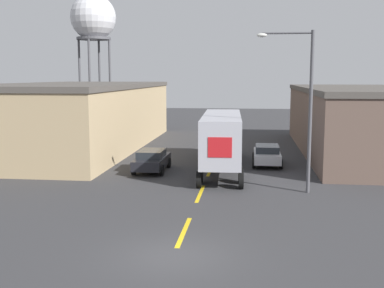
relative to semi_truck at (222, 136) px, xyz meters
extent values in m
plane|color=#333335|center=(-0.77, -16.50, -2.33)|extent=(160.00, 160.00, 0.00)
cube|color=gold|center=(-0.77, -13.71, -2.33)|extent=(0.20, 3.91, 0.01)
cube|color=gold|center=(-0.77, -7.11, -2.33)|extent=(0.20, 3.91, 0.01)
cube|color=gold|center=(-0.77, -0.51, -2.33)|extent=(0.20, 3.91, 0.01)
cube|color=tan|center=(-13.86, 8.87, 0.36)|extent=(12.05, 27.21, 5.38)
cube|color=#4C4742|center=(-13.86, 8.87, 3.25)|extent=(12.25, 27.41, 0.40)
cube|color=brown|center=(11.04, 8.71, 0.22)|extent=(9.51, 25.08, 5.12)
cube|color=#4C4742|center=(11.04, 8.71, 2.98)|extent=(9.71, 25.28, 0.40)
cube|color=black|center=(-0.21, 5.38, -0.44)|extent=(2.42, 3.06, 2.78)
cube|color=#A8A8B2|center=(0.06, -1.47, 0.18)|extent=(2.82, 10.22, 2.83)
cube|color=red|center=(0.26, -6.55, 0.18)|extent=(1.33, 0.08, 1.13)
cylinder|color=black|center=(0.99, 5.80, -1.84)|extent=(0.32, 1.01, 1.00)
cylinder|color=black|center=(-1.44, 5.70, -1.84)|extent=(0.32, 1.01, 1.00)
cylinder|color=black|center=(1.03, 4.61, -1.84)|extent=(0.32, 1.01, 1.00)
cylinder|color=black|center=(-1.39, 4.51, -1.84)|extent=(0.32, 1.01, 1.00)
cylinder|color=black|center=(1.38, -4.29, -1.84)|extent=(0.32, 1.01, 1.00)
cylinder|color=black|center=(-1.04, -4.38, -1.84)|extent=(0.32, 1.01, 1.00)
cylinder|color=black|center=(1.44, -5.69, -1.84)|extent=(0.32, 1.01, 1.00)
cylinder|color=black|center=(-0.99, -5.78, -1.84)|extent=(0.32, 1.01, 1.00)
cube|color=#B2B2B7|center=(3.15, 2.06, -1.67)|extent=(1.87, 4.53, 0.64)
cube|color=#23282D|center=(3.15, 1.92, -1.11)|extent=(1.64, 2.36, 0.48)
cylinder|color=black|center=(4.08, 3.46, -1.99)|extent=(0.22, 0.69, 0.69)
cylinder|color=black|center=(2.22, 3.46, -1.99)|extent=(0.22, 0.69, 0.69)
cylinder|color=black|center=(4.08, 0.65, -1.99)|extent=(0.22, 0.69, 0.69)
cylinder|color=black|center=(2.22, 0.65, -1.99)|extent=(0.22, 0.69, 0.69)
cube|color=black|center=(-4.70, -1.18, -1.67)|extent=(1.87, 4.53, 0.64)
cube|color=#23282D|center=(-4.70, -1.32, -1.11)|extent=(1.64, 2.36, 0.48)
cylinder|color=black|center=(-3.77, 0.22, -1.99)|extent=(0.22, 0.69, 0.69)
cylinder|color=black|center=(-5.63, 0.22, -1.99)|extent=(0.22, 0.69, 0.69)
cylinder|color=black|center=(-3.77, -2.59, -1.99)|extent=(0.22, 0.69, 0.69)
cylinder|color=black|center=(-5.63, -2.59, -1.99)|extent=(0.22, 0.69, 0.69)
cylinder|color=#47474C|center=(-15.64, 26.26, 3.29)|extent=(0.28, 0.28, 11.25)
cylinder|color=#47474C|center=(-17.60, 28.23, 3.29)|extent=(0.28, 0.28, 11.25)
cylinder|color=#47474C|center=(-19.56, 26.26, 3.29)|extent=(0.28, 0.28, 11.25)
cylinder|color=#47474C|center=(-17.60, 24.30, 3.29)|extent=(0.28, 0.28, 11.25)
cylinder|color=#4C4C51|center=(-17.60, 26.26, 8.72)|extent=(4.21, 4.21, 0.30)
sphere|color=silver|center=(-17.60, 26.26, 11.30)|extent=(5.61, 5.61, 5.61)
cylinder|color=#4C4C51|center=(5.14, -6.14, 2.10)|extent=(0.20, 0.20, 8.86)
cylinder|color=#4C4C51|center=(3.79, -6.14, 6.38)|extent=(2.70, 0.11, 0.11)
ellipsoid|color=silver|center=(2.44, -6.14, 6.28)|extent=(0.56, 0.32, 0.22)
camera|label=1|loc=(1.88, -32.85, 4.10)|focal=45.00mm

